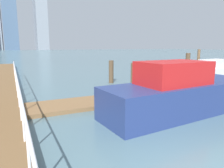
{
  "coord_description": "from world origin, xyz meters",
  "views": [
    {
      "loc": [
        -3.3,
        -2.14,
        2.8
      ],
      "look_at": [
        0.23,
        5.22,
        1.31
      ],
      "focal_mm": 33.53,
      "sensor_mm": 36.0,
      "label": 1
    }
  ],
  "objects": [
    {
      "name": "dock_piling_5",
      "position": [
        7.47,
        13.03,
        0.78
      ],
      "size": [
        0.26,
        0.26,
        1.56
      ],
      "primitive_type": "cylinder",
      "color": "#473826",
      "rests_on": "ground_plane"
    },
    {
      "name": "floating_dock",
      "position": [
        3.73,
        7.17,
        0.09
      ],
      "size": [
        14.47,
        2.0,
        0.18
      ],
      "primitive_type": "cube",
      "color": "olive",
      "rests_on": "ground_plane"
    },
    {
      "name": "skyline_tower_4",
      "position": [
        19.11,
        170.88,
        23.31
      ],
      "size": [
        9.35,
        13.31,
        46.61
      ],
      "primitive_type": "cube",
      "rotation": [
        0.0,
        0.0,
        0.07
      ],
      "color": "#8C939E",
      "rests_on": "ground_plane"
    },
    {
      "name": "dock_piling_2",
      "position": [
        9.45,
        10.38,
        1.13
      ],
      "size": [
        0.35,
        0.35,
        2.25
      ],
      "primitive_type": "cylinder",
      "color": "brown",
      "rests_on": "ground_plane"
    },
    {
      "name": "dock_piling_1",
      "position": [
        12.82,
        12.36,
        1.25
      ],
      "size": [
        0.26,
        0.26,
        2.51
      ],
      "primitive_type": "cylinder",
      "color": "brown",
      "rests_on": "ground_plane"
    },
    {
      "name": "moored_boat_1",
      "position": [
        13.02,
        11.18,
        0.61
      ],
      "size": [
        6.83,
        2.99,
        1.58
      ],
      "color": "white",
      "rests_on": "ground_plane"
    },
    {
      "name": "ground_plane",
      "position": [
        0.0,
        20.0,
        0.0
      ],
      "size": [
        300.0,
        300.0,
        0.0
      ],
      "primitive_type": "plane",
      "color": "slate"
    },
    {
      "name": "moored_boat_0",
      "position": [
        3.06,
        4.32,
        0.84
      ],
      "size": [
        7.5,
        2.69,
        2.2
      ],
      "color": "navy",
      "rests_on": "ground_plane"
    },
    {
      "name": "dock_piling_3",
      "position": [
        3.53,
        12.25,
        0.86
      ],
      "size": [
        0.36,
        0.36,
        1.72
      ],
      "primitive_type": "cylinder",
      "color": "brown",
      "rests_on": "ground_plane"
    },
    {
      "name": "boardwalk_railing",
      "position": [
        -3.15,
        6.69,
        1.24
      ],
      "size": [
        0.06,
        23.57,
        1.08
      ],
      "color": "white",
      "rests_on": "boardwalk"
    },
    {
      "name": "skyline_tower_3",
      "position": [
        -2.04,
        169.3,
        31.23
      ],
      "size": [
        9.76,
        10.67,
        62.46
      ],
      "primitive_type": "cube",
      "rotation": [
        0.0,
        0.0,
        -0.01
      ],
      "color": "slate",
      "rests_on": "ground_plane"
    },
    {
      "name": "dock_piling_0",
      "position": [
        4.56,
        10.7,
        0.8
      ],
      "size": [
        0.36,
        0.36,
        1.6
      ],
      "primitive_type": "cylinder",
      "color": "brown",
      "rests_on": "ground_plane"
    }
  ]
}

